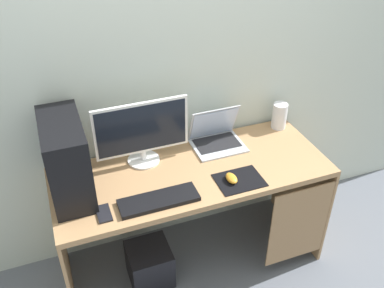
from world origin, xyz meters
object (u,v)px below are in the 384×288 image
(keyboard, at_px, (159,200))
(monitor, at_px, (142,132))
(pc_tower, at_px, (66,159))
(laptop, at_px, (216,137))
(mouse_left, at_px, (232,178))
(cell_phone, at_px, (104,213))
(subwoofer, at_px, (150,264))
(speaker, at_px, (279,116))

(keyboard, bearing_deg, monitor, 86.61)
(pc_tower, relative_size, keyboard, 1.07)
(laptop, bearing_deg, mouse_left, -100.25)
(cell_phone, bearing_deg, keyboard, -1.93)
(mouse_left, distance_m, cell_phone, 0.71)
(monitor, relative_size, subwoofer, 2.10)
(speaker, relative_size, cell_phone, 1.33)
(laptop, distance_m, mouse_left, 0.37)
(mouse_left, height_order, subwoofer, mouse_left)
(pc_tower, distance_m, monitor, 0.45)
(pc_tower, relative_size, speaker, 2.61)
(monitor, distance_m, laptop, 0.50)
(speaker, distance_m, cell_phone, 1.31)
(mouse_left, bearing_deg, keyboard, -177.31)
(speaker, xyz_separation_m, keyboard, (-0.95, -0.42, -0.07))
(speaker, bearing_deg, monitor, -176.60)
(speaker, bearing_deg, cell_phone, -161.50)
(speaker, relative_size, keyboard, 0.41)
(cell_phone, bearing_deg, mouse_left, 0.83)
(laptop, bearing_deg, cell_phone, -154.11)
(pc_tower, xyz_separation_m, speaker, (1.36, 0.18, -0.13))
(mouse_left, height_order, cell_phone, mouse_left)
(pc_tower, height_order, cell_phone, pc_tower)
(mouse_left, bearing_deg, subwoofer, 166.25)
(cell_phone, bearing_deg, speaker, 18.50)
(monitor, distance_m, speaker, 0.94)
(laptop, relative_size, subwoofer, 1.20)
(keyboard, height_order, cell_phone, keyboard)
(laptop, xyz_separation_m, subwoofer, (-0.54, -0.25, -0.67))
(monitor, bearing_deg, keyboard, -93.39)
(subwoofer, bearing_deg, laptop, 25.02)
(pc_tower, bearing_deg, cell_phone, -63.01)
(mouse_left, bearing_deg, speaker, 37.46)
(mouse_left, bearing_deg, pc_tower, 164.71)
(monitor, distance_m, subwoofer, 0.86)
(laptop, height_order, subwoofer, laptop)
(keyboard, relative_size, mouse_left, 4.38)
(pc_tower, xyz_separation_m, subwoofer, (0.36, -0.11, -0.83))
(subwoofer, bearing_deg, cell_phone, -152.17)
(speaker, relative_size, mouse_left, 1.80)
(mouse_left, relative_size, subwoofer, 0.37)
(monitor, distance_m, keyboard, 0.42)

